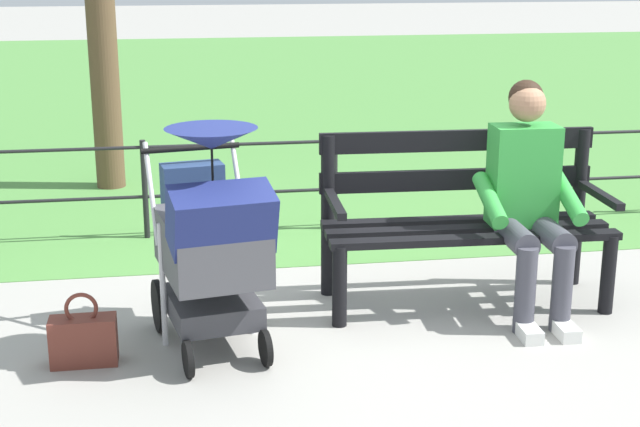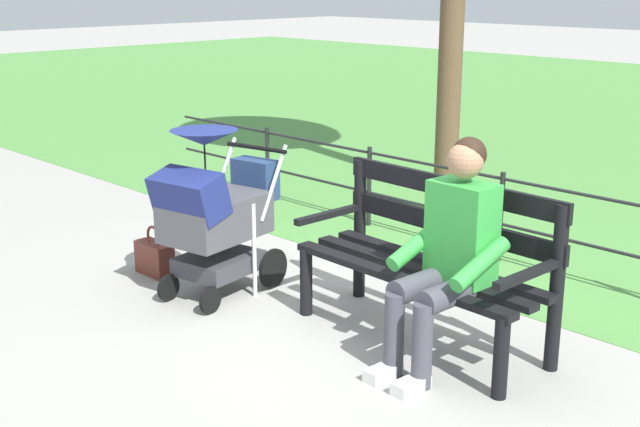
% 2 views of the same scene
% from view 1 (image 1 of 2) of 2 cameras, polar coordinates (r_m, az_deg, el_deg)
% --- Properties ---
extents(ground_plane, '(60.00, 60.00, 0.00)m').
position_cam_1_polar(ground_plane, '(5.22, 3.93, -5.98)').
color(ground_plane, '#9E9B93').
extents(grass_lawn, '(40.00, 16.00, 0.01)m').
position_cam_1_polar(grass_lawn, '(13.70, -4.39, 7.78)').
color(grass_lawn, '#518E42').
rests_on(grass_lawn, ground).
extents(park_bench, '(1.62, 0.65, 0.96)m').
position_cam_1_polar(park_bench, '(5.28, 8.82, 0.15)').
color(park_bench, black).
rests_on(park_bench, ground).
extents(person_on_bench, '(0.54, 0.74, 1.28)m').
position_cam_1_polar(person_on_bench, '(5.14, 12.78, 1.24)').
color(person_on_bench, '#42424C').
rests_on(person_on_bench, ground).
extents(stroller, '(0.64, 0.95, 1.15)m').
position_cam_1_polar(stroller, '(4.55, -6.73, -1.45)').
color(stroller, black).
rests_on(stroller, ground).
extents(handbag, '(0.32, 0.14, 0.37)m').
position_cam_1_polar(handbag, '(4.67, -14.40, -7.55)').
color(handbag, brown).
rests_on(handbag, ground).
extents(park_fence, '(8.04, 0.04, 0.70)m').
position_cam_1_polar(park_fence, '(6.63, 3.32, 2.63)').
color(park_fence, black).
rests_on(park_fence, ground).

